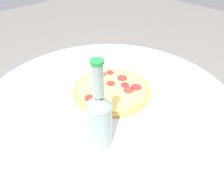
% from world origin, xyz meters
% --- Properties ---
extents(table, '(0.99, 0.99, 0.76)m').
position_xyz_m(table, '(0.00, 0.00, 0.57)').
color(table, silver).
rests_on(table, ground_plane).
extents(pizza, '(0.31, 0.31, 0.02)m').
position_xyz_m(pizza, '(-0.05, -0.03, 0.77)').
color(pizza, '#C68E47').
rests_on(pizza, table).
extents(beer_bottle, '(0.07, 0.07, 0.28)m').
position_xyz_m(beer_bottle, '(0.15, 0.13, 0.86)').
color(beer_bottle, gray).
rests_on(beer_bottle, table).
extents(napkin, '(0.11, 0.07, 0.01)m').
position_xyz_m(napkin, '(0.26, -0.14, 0.76)').
color(napkin, white).
rests_on(napkin, table).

